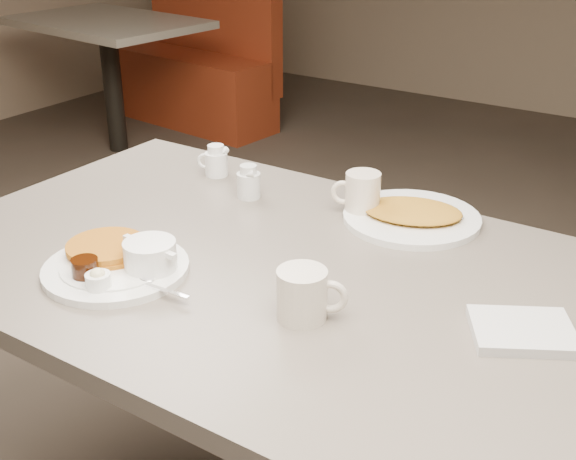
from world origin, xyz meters
The scene contains 9 objects.
diner_table centered at (0.00, 0.00, 0.58)m, with size 1.50×0.90×0.75m.
main_plate centered at (-0.24, -0.19, 0.77)m, with size 0.35×0.30×0.07m.
coffee_mug_near centered at (0.14, -0.14, 0.80)m, with size 0.13×0.12×0.09m.
napkin centered at (0.47, 0.02, 0.76)m, with size 0.21×0.20×0.02m.
coffee_mug_far centered at (0.01, 0.30, 0.80)m, with size 0.12×0.10×0.10m.
creamer_left centered at (-0.42, 0.32, 0.79)m, with size 0.08×0.06×0.08m.
creamer_right centered at (-0.26, 0.25, 0.79)m, with size 0.07×0.08×0.08m.
hash_plate centered at (0.12, 0.33, 0.76)m, with size 0.38×0.38×0.04m.
booth_back_left centered at (-2.35, 2.48, 0.41)m, with size 1.17×1.33×1.12m.
Camera 1 is at (0.72, -1.05, 1.43)m, focal length 46.25 mm.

